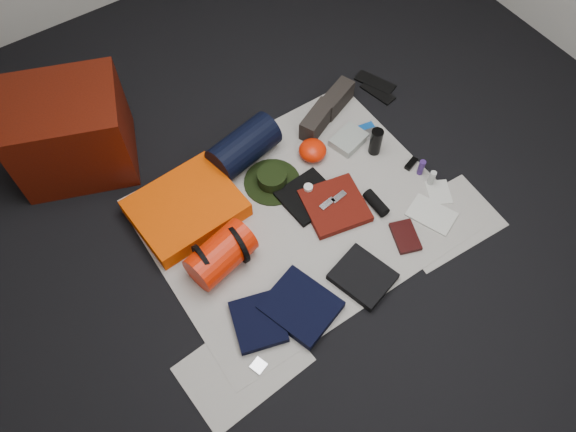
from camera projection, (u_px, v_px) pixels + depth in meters
floor at (298, 215)px, 3.15m from camera, size 4.50×4.50×0.02m
newspaper_mat at (298, 214)px, 3.14m from camera, size 1.60×1.30×0.01m
newspaper_sheet_front_left at (243, 364)px, 2.70m from camera, size 0.61×0.44×0.00m
newspaper_sheet_front_right at (445, 222)px, 3.11m from camera, size 0.60×0.43×0.00m
red_cabinet at (71, 132)px, 3.12m from camera, size 0.76×0.70×0.51m
sleeping_pad at (186, 208)px, 3.10m from camera, size 0.60×0.50×0.10m
stuff_sack at (221, 254)px, 2.89m from camera, size 0.38×0.28×0.20m
sack_strap_left at (204, 264)px, 2.85m from camera, size 0.02×0.22×0.22m
sack_strap_right at (237, 244)px, 2.91m from camera, size 0.03×0.22×0.22m
navy_duffel at (244, 147)px, 3.25m from camera, size 0.45×0.29×0.22m
boonie_brim at (272, 182)px, 3.24m from camera, size 0.40×0.40×0.01m
boonie_crown at (272, 178)px, 3.21m from camera, size 0.17×0.17×0.07m
hiking_boot_left at (317, 121)px, 3.41m from camera, size 0.28×0.20×0.13m
hiking_boot_right at (337, 99)px, 3.50m from camera, size 0.28×0.19×0.13m
flip_flop_left at (378, 92)px, 3.62m from camera, size 0.13×0.24×0.01m
flip_flop_right at (375, 83)px, 3.66m from camera, size 0.19×0.28×0.01m
trousers_navy_a at (258, 322)px, 2.78m from camera, size 0.31×0.33×0.04m
trousers_navy_b at (301, 306)px, 2.82m from camera, size 0.39×0.42×0.05m
trousers_charcoal at (363, 277)px, 2.91m from camera, size 0.32×0.34×0.05m
black_tshirt at (308, 197)px, 3.18m from camera, size 0.31×0.29×0.03m
red_shirt at (335, 206)px, 3.14m from camera, size 0.39×0.39×0.04m
orange_stuff_sack at (313, 150)px, 3.30m from camera, size 0.22×0.22×0.11m
first_aid_pouch at (349, 140)px, 3.38m from camera, size 0.24×0.20×0.05m
water_bottle at (376, 142)px, 3.29m from camera, size 0.07×0.07×0.18m
speaker at (376, 203)px, 3.14m from camera, size 0.07×0.17×0.06m
compact_camera at (372, 133)px, 3.41m from camera, size 0.11×0.08×0.04m
cyan_case at (367, 128)px, 3.44m from camera, size 0.11×0.08×0.03m
toiletry_purple at (421, 167)px, 3.24m from camera, size 0.04×0.04×0.11m
toiletry_clear at (432, 178)px, 3.20m from camera, size 0.05×0.05×0.11m
paperback_book at (405, 237)px, 3.05m from camera, size 0.18×0.22×0.03m
map_booklet at (432, 215)px, 3.13m from camera, size 0.25×0.30×0.01m
map_printout at (439, 192)px, 3.21m from camera, size 0.19×0.20×0.01m
sunglasses at (411, 164)px, 3.30m from camera, size 0.10×0.07×0.02m
key_cluster at (259, 366)px, 2.68m from camera, size 0.08×0.08×0.01m
tape_roll at (308, 188)px, 3.17m from camera, size 0.05×0.05×0.04m
energy_bar_a at (327, 204)px, 3.11m from camera, size 0.10×0.05×0.01m
energy_bar_b at (339, 197)px, 3.13m from camera, size 0.10×0.05×0.01m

